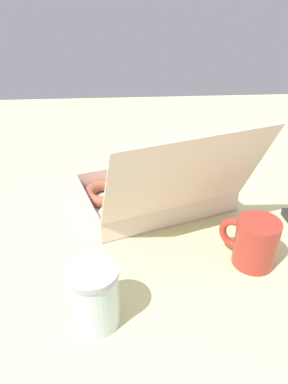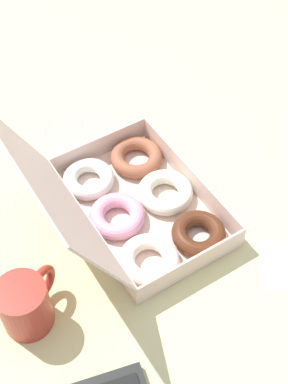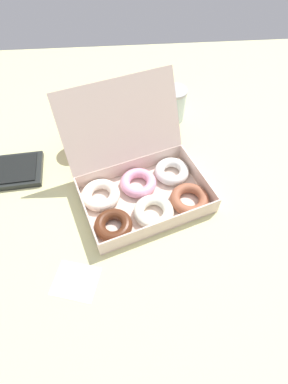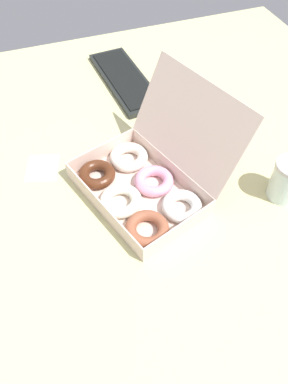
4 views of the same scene
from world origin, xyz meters
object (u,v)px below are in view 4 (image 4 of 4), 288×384
(keyboard, at_px, (125,80))
(glass_jar, at_px, (287,180))
(coffee_mug, at_px, (192,120))
(donut_box, at_px, (143,183))

(keyboard, xyz_separation_m, glass_jar, (0.64, 0.24, 0.05))
(coffee_mug, bearing_deg, glass_jar, 22.47)
(donut_box, distance_m, coffee_mug, 0.28)
(donut_box, relative_size, keyboard, 1.07)
(donut_box, height_order, keyboard, donut_box)
(donut_box, bearing_deg, glass_jar, 68.44)
(donut_box, height_order, coffee_mug, donut_box)
(donut_box, distance_m, keyboard, 0.52)
(keyboard, relative_size, glass_jar, 3.50)
(keyboard, bearing_deg, donut_box, -12.60)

